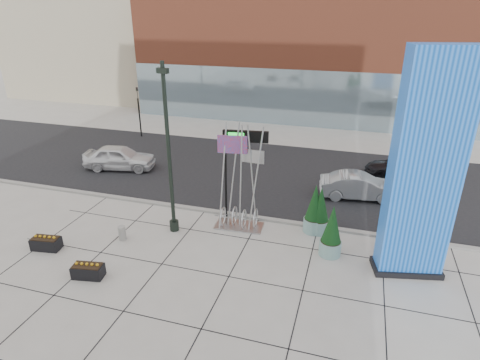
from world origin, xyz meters
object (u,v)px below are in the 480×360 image
(concrete_bollard, at_px, (122,233))
(car_silver_mid, at_px, (359,186))
(blue_pylon, at_px, (424,174))
(car_white_west, at_px, (120,158))
(overhead_street_sign, at_px, (241,145))
(public_art_sculpture, at_px, (239,201))
(lamp_post, at_px, (170,168))

(concrete_bollard, relative_size, car_silver_mid, 0.16)
(blue_pylon, distance_m, car_white_west, 19.05)
(car_white_west, bearing_deg, concrete_bollard, -159.42)
(overhead_street_sign, bearing_deg, blue_pylon, -24.04)
(public_art_sculpture, height_order, car_silver_mid, public_art_sculpture)
(blue_pylon, distance_m, public_art_sculpture, 8.31)
(car_white_west, distance_m, car_silver_mid, 15.44)
(lamp_post, bearing_deg, overhead_street_sign, 36.32)
(overhead_street_sign, height_order, car_white_west, overhead_street_sign)
(lamp_post, height_order, car_white_west, lamp_post)
(overhead_street_sign, bearing_deg, concrete_bollard, -150.90)
(lamp_post, relative_size, overhead_street_sign, 1.72)
(lamp_post, distance_m, car_silver_mid, 10.87)
(public_art_sculpture, relative_size, overhead_street_sign, 1.14)
(blue_pylon, height_order, overhead_street_sign, blue_pylon)
(public_art_sculpture, bearing_deg, car_white_west, 149.57)
(blue_pylon, relative_size, car_silver_mid, 2.04)
(lamp_post, distance_m, car_white_west, 9.72)
(public_art_sculpture, distance_m, car_white_west, 11.13)
(blue_pylon, bearing_deg, lamp_post, 166.42)
(lamp_post, xyz_separation_m, overhead_street_sign, (2.78, 2.05, 0.73))
(lamp_post, bearing_deg, car_silver_mid, 36.47)
(car_white_west, xyz_separation_m, car_silver_mid, (15.44, -0.05, -0.07))
(blue_pylon, height_order, car_silver_mid, blue_pylon)
(concrete_bollard, height_order, car_white_west, car_white_west)
(concrete_bollard, height_order, car_silver_mid, car_silver_mid)
(blue_pylon, relative_size, lamp_post, 1.12)
(blue_pylon, distance_m, car_silver_mid, 7.73)
(public_art_sculpture, bearing_deg, concrete_bollard, -153.97)
(public_art_sculpture, bearing_deg, lamp_post, -160.32)
(concrete_bollard, distance_m, overhead_street_sign, 6.96)
(overhead_street_sign, bearing_deg, public_art_sculpture, -86.21)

